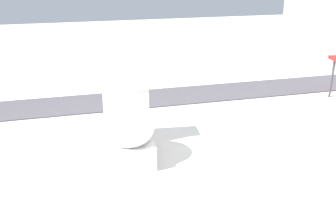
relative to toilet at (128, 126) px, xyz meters
The scene contains 3 objects.
ground_plane 0.24m from the toilet, 101.34° to the left, with size 14.00×14.00×0.00m, color beige.
gravel_strip 1.33m from the toilet, 153.47° to the left, with size 0.56×8.00×0.01m, color #423F44.
toilet is the anchor object (origin of this frame).
Camera 1 is at (2.61, -0.48, 1.33)m, focal length 42.00 mm.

